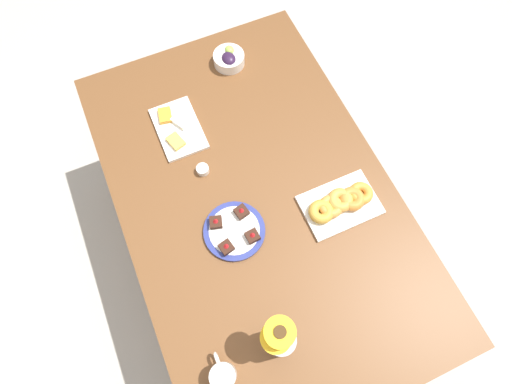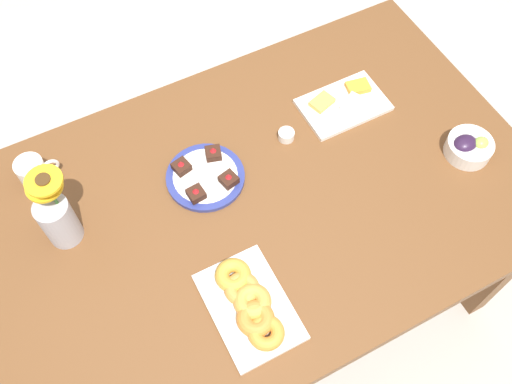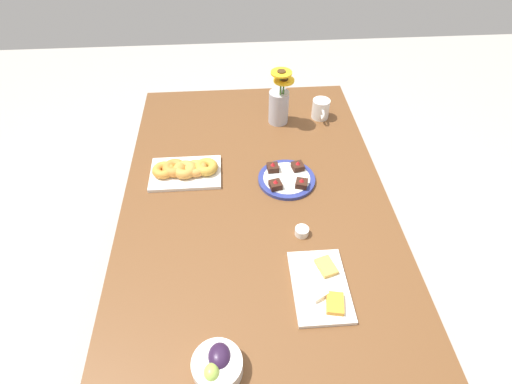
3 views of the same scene
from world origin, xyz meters
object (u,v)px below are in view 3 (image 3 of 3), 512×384
grape_bowl (217,365)px  dessert_plate (287,179)px  dining_table (256,215)px  coffee_mug (321,109)px  jam_cup_honey (302,231)px  flower_vase (279,104)px  croissant_platter (185,170)px  cheese_platter (321,286)px

grape_bowl → dessert_plate: bearing=159.1°
dining_table → coffee_mug: bearing=146.9°
jam_cup_honey → flower_vase: flower_vase is taller
dining_table → croissant_platter: 0.33m
grape_bowl → croissant_platter: 0.79m
coffee_mug → croissant_platter: bearing=-59.4°
coffee_mug → cheese_platter: bearing=-10.4°
flower_vase → dining_table: bearing=-15.6°
croissant_platter → jam_cup_honey: croissant_platter is taller
jam_cup_honey → coffee_mug: bearing=164.4°
cheese_platter → grape_bowl: bearing=-54.7°
dining_table → dessert_plate: dessert_plate is taller
coffee_mug → cheese_platter: coffee_mug is taller
flower_vase → jam_cup_honey: bearing=0.5°
coffee_mug → grape_bowl: 1.24m
croissant_platter → dessert_plate: bearing=80.9°
grape_bowl → dessert_plate: (-0.71, 0.27, -0.02)m
dining_table → cheese_platter: cheese_platter is taller
dessert_plate → flower_vase: flower_vase is taller
grape_bowl → flower_vase: 1.16m
cheese_platter → croissant_platter: bearing=-141.4°
dining_table → grape_bowl: grape_bowl is taller
croissant_platter → dessert_plate: 0.40m
dining_table → cheese_platter: 0.44m
flower_vase → dessert_plate: bearing=-1.7°
croissant_platter → flower_vase: flower_vase is taller
dining_table → croissant_platter: (-0.16, -0.27, 0.11)m
cheese_platter → coffee_mug: bearing=169.6°
croissant_platter → jam_cup_honey: bearing=51.0°
grape_bowl → jam_cup_honey: bearing=146.6°
dining_table → jam_cup_honey: (0.18, 0.15, 0.10)m
cheese_platter → flower_vase: size_ratio=0.98×
dining_table → jam_cup_honey: jam_cup_honey is taller
cheese_platter → croissant_platter: (-0.55, -0.44, 0.01)m
croissant_platter → jam_cup_honey: (0.34, 0.42, -0.01)m
dining_table → coffee_mug: coffee_mug is taller
dining_table → grape_bowl: bearing=-13.2°
croissant_platter → dessert_plate: size_ratio=1.25×
coffee_mug → cheese_platter: size_ratio=0.44×
coffee_mug → dessert_plate: 0.48m
jam_cup_honey → cheese_platter: bearing=6.9°
cheese_platter → flower_vase: bearing=-178.0°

